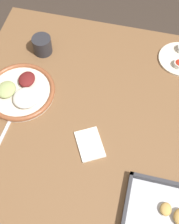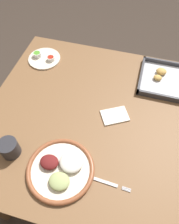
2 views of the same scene
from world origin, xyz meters
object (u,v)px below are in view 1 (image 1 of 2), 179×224
at_px(drinking_cup, 42,45).
at_px(napkin, 90,144).
at_px(dinner_plate, 20,91).
at_px(fork, 6,129).

distance_m(drinking_cup, napkin, 0.49).
height_order(dinner_plate, fork, dinner_plate).
distance_m(fork, drinking_cup, 0.40).
bearing_deg(fork, napkin, 95.03).
bearing_deg(dinner_plate, drinking_cup, 175.21).
relative_size(fork, drinking_cup, 2.70).
height_order(drinking_cup, napkin, drinking_cup).
bearing_deg(drinking_cup, dinner_plate, -4.79).
distance_m(dinner_plate, napkin, 0.36).
bearing_deg(fork, drinking_cup, -179.49).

